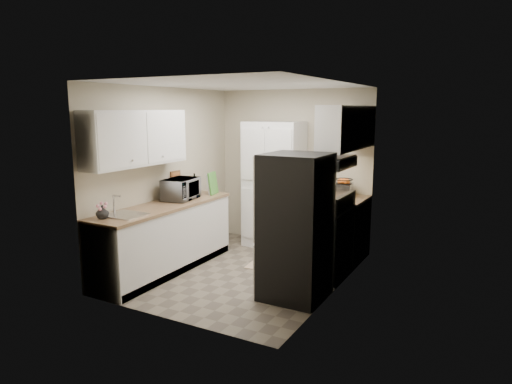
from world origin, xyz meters
TOP-DOWN VIEW (x-y plane):
  - ground at (0.00, 0.00)m, footprint 3.20×3.20m
  - room_shell at (-0.02, -0.01)m, footprint 2.64×3.24m
  - pantry_cabinet at (-0.20, 1.32)m, footprint 0.90×0.55m
  - base_cabinet_left at (-0.99, -0.43)m, footprint 0.60×2.30m
  - countertop_left at (-0.99, -0.43)m, footprint 0.63×2.33m
  - base_cabinet_right at (0.99, 1.19)m, footprint 0.60×0.80m
  - countertop_right at (0.99, 1.19)m, footprint 0.63×0.83m
  - electric_range at (0.97, 0.39)m, footprint 0.71×0.78m
  - refrigerator at (0.94, -0.41)m, footprint 0.70×0.72m
  - microwave at (-1.01, -0.02)m, footprint 0.45×0.60m
  - wine_bottle at (-1.10, 0.42)m, footprint 0.07×0.07m
  - flower_vase at (-1.11, -1.40)m, footprint 0.16×0.16m
  - cutting_board at (-0.84, 0.54)m, footprint 0.07×0.27m
  - toaster_oven at (0.93, 1.34)m, footprint 0.30×0.36m
  - fruit_basket at (0.95, 1.32)m, footprint 0.32×0.32m
  - kitchen_mat at (0.16, 0.60)m, footprint 0.66×0.96m

SIDE VIEW (x-z plane):
  - ground at x=0.00m, z-range 0.00..0.00m
  - kitchen_mat at x=0.16m, z-range 0.00..0.01m
  - base_cabinet_left at x=-0.99m, z-range 0.00..0.88m
  - base_cabinet_right at x=0.99m, z-range 0.00..0.88m
  - electric_range at x=0.97m, z-range -0.09..1.04m
  - refrigerator at x=0.94m, z-range 0.00..1.70m
  - countertop_left at x=-0.99m, z-range 0.88..0.92m
  - countertop_right at x=0.99m, z-range 0.88..0.92m
  - flower_vase at x=-1.11m, z-range 0.92..1.08m
  - pantry_cabinet at x=-0.20m, z-range 0.00..2.00m
  - toaster_oven at x=0.93m, z-range 0.92..1.11m
  - wine_bottle at x=-1.10m, z-range 0.92..1.21m
  - microwave at x=-1.01m, z-range 0.92..1.22m
  - cutting_board at x=-0.84m, z-range 0.92..1.26m
  - fruit_basket at x=0.95m, z-range 1.11..1.22m
  - room_shell at x=-0.02m, z-range 0.37..2.89m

